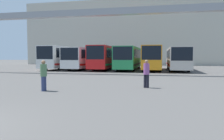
{
  "coord_description": "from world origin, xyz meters",
  "views": [
    {
      "loc": [
        5.89,
        -4.2,
        1.95
      ],
      "look_at": [
        0.42,
        21.17,
        0.3
      ],
      "focal_mm": 35.0,
      "sensor_mm": 36.0,
      "label": 1
    }
  ],
  "objects_px": {
    "bus_slot_3": "(129,57)",
    "bus_slot_2": "(107,56)",
    "pedestrian_near_left": "(146,73)",
    "pedestrian_mid_left": "(44,75)",
    "bus_slot_0": "(62,56)",
    "bus_slot_1": "(84,57)",
    "bus_slot_4": "(153,57)",
    "bus_slot_5": "(177,57)"
  },
  "relations": [
    {
      "from": "bus_slot_3",
      "to": "bus_slot_2",
      "type": "bearing_deg",
      "value": -178.48
    },
    {
      "from": "pedestrian_near_left",
      "to": "bus_slot_3",
      "type": "bearing_deg",
      "value": -53.22
    },
    {
      "from": "pedestrian_near_left",
      "to": "pedestrian_mid_left",
      "type": "distance_m",
      "value": 6.07
    },
    {
      "from": "bus_slot_0",
      "to": "bus_slot_1",
      "type": "distance_m",
      "value": 3.43
    },
    {
      "from": "bus_slot_3",
      "to": "bus_slot_4",
      "type": "relative_size",
      "value": 1.18
    },
    {
      "from": "pedestrian_mid_left",
      "to": "bus_slot_1",
      "type": "bearing_deg",
      "value": 16.77
    },
    {
      "from": "bus_slot_0",
      "to": "pedestrian_mid_left",
      "type": "bearing_deg",
      "value": -67.58
    },
    {
      "from": "bus_slot_3",
      "to": "bus_slot_5",
      "type": "bearing_deg",
      "value": 0.45
    },
    {
      "from": "bus_slot_2",
      "to": "bus_slot_5",
      "type": "xyz_separation_m",
      "value": [
        10.05,
        0.14,
        -0.14
      ]
    },
    {
      "from": "pedestrian_mid_left",
      "to": "bus_slot_5",
      "type": "bearing_deg",
      "value": -19.5
    },
    {
      "from": "bus_slot_2",
      "to": "pedestrian_mid_left",
      "type": "bearing_deg",
      "value": -86.43
    },
    {
      "from": "bus_slot_3",
      "to": "pedestrian_near_left",
      "type": "xyz_separation_m",
      "value": [
        3.47,
        -17.92,
        -0.92
      ]
    },
    {
      "from": "bus_slot_0",
      "to": "bus_slot_2",
      "type": "bearing_deg",
      "value": 8.25
    },
    {
      "from": "bus_slot_4",
      "to": "bus_slot_5",
      "type": "bearing_deg",
      "value": 16.6
    },
    {
      "from": "bus_slot_1",
      "to": "bus_slot_4",
      "type": "relative_size",
      "value": 1.12
    },
    {
      "from": "bus_slot_5",
      "to": "pedestrian_near_left",
      "type": "distance_m",
      "value": 18.28
    },
    {
      "from": "bus_slot_3",
      "to": "bus_slot_4",
      "type": "bearing_deg",
      "value": -15.76
    },
    {
      "from": "pedestrian_near_left",
      "to": "bus_slot_1",
      "type": "bearing_deg",
      "value": -34.11
    },
    {
      "from": "bus_slot_4",
      "to": "bus_slot_1",
      "type": "bearing_deg",
      "value": 176.62
    },
    {
      "from": "bus_slot_5",
      "to": "bus_slot_1",
      "type": "bearing_deg",
      "value": -178.27
    },
    {
      "from": "bus_slot_4",
      "to": "pedestrian_mid_left",
      "type": "xyz_separation_m",
      "value": [
        -5.43,
        -19.42,
        -0.96
      ]
    },
    {
      "from": "bus_slot_5",
      "to": "pedestrian_near_left",
      "type": "xyz_separation_m",
      "value": [
        -3.23,
        -17.97,
        -0.85
      ]
    },
    {
      "from": "bus_slot_4",
      "to": "bus_slot_5",
      "type": "height_order",
      "value": "bus_slot_4"
    },
    {
      "from": "bus_slot_3",
      "to": "pedestrian_mid_left",
      "type": "xyz_separation_m",
      "value": [
        -2.08,
        -20.36,
        -0.92
      ]
    },
    {
      "from": "bus_slot_1",
      "to": "pedestrian_near_left",
      "type": "height_order",
      "value": "bus_slot_1"
    },
    {
      "from": "bus_slot_5",
      "to": "pedestrian_near_left",
      "type": "relative_size",
      "value": 7.08
    },
    {
      "from": "bus_slot_0",
      "to": "bus_slot_5",
      "type": "bearing_deg",
      "value": 3.8
    },
    {
      "from": "bus_slot_2",
      "to": "bus_slot_5",
      "type": "height_order",
      "value": "bus_slot_2"
    },
    {
      "from": "bus_slot_1",
      "to": "bus_slot_3",
      "type": "xyz_separation_m",
      "value": [
        6.7,
        0.35,
        0.04
      ]
    },
    {
      "from": "bus_slot_0",
      "to": "bus_slot_3",
      "type": "bearing_deg",
      "value": 6.02
    },
    {
      "from": "bus_slot_0",
      "to": "bus_slot_4",
      "type": "height_order",
      "value": "bus_slot_0"
    },
    {
      "from": "bus_slot_4",
      "to": "pedestrian_mid_left",
      "type": "bearing_deg",
      "value": -105.63
    },
    {
      "from": "bus_slot_1",
      "to": "bus_slot_2",
      "type": "distance_m",
      "value": 3.36
    },
    {
      "from": "bus_slot_4",
      "to": "pedestrian_near_left",
      "type": "height_order",
      "value": "bus_slot_4"
    },
    {
      "from": "bus_slot_5",
      "to": "pedestrian_mid_left",
      "type": "height_order",
      "value": "bus_slot_5"
    },
    {
      "from": "bus_slot_1",
      "to": "pedestrian_near_left",
      "type": "relative_size",
      "value": 6.62
    },
    {
      "from": "bus_slot_0",
      "to": "bus_slot_2",
      "type": "distance_m",
      "value": 6.77
    },
    {
      "from": "bus_slot_1",
      "to": "pedestrian_mid_left",
      "type": "distance_m",
      "value": 20.55
    },
    {
      "from": "bus_slot_0",
      "to": "bus_slot_5",
      "type": "relative_size",
      "value": 0.82
    },
    {
      "from": "bus_slot_2",
      "to": "bus_slot_5",
      "type": "bearing_deg",
      "value": 0.81
    },
    {
      "from": "bus_slot_1",
      "to": "bus_slot_5",
      "type": "xyz_separation_m",
      "value": [
        13.4,
        0.4,
        -0.02
      ]
    },
    {
      "from": "bus_slot_3",
      "to": "pedestrian_mid_left",
      "type": "distance_m",
      "value": 20.49
    }
  ]
}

